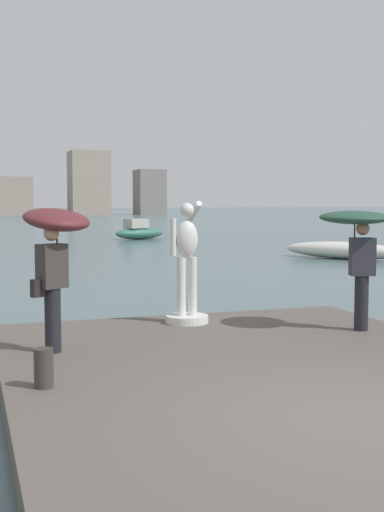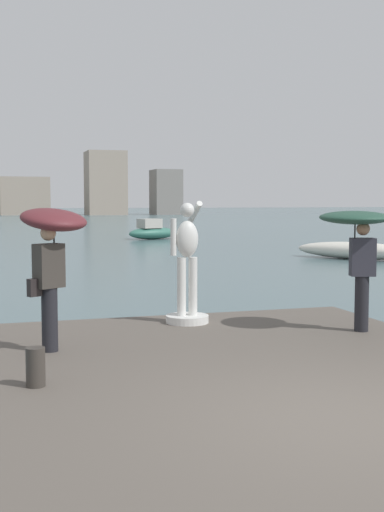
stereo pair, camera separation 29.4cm
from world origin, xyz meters
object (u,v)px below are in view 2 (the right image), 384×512
Objects in this scene: statue_white_figure at (187,274)px; boat_far at (152,231)px; boat_mid at (355,251)px; onlooker_right at (357,234)px; mooring_bollard at (36,367)px; onlooker_left at (52,241)px.

statue_white_figure is 32.15m from boat_far.
statue_white_figure is at bearing -129.32° from boat_mid.
onlooker_right is 0.37× the size of boat_mid.
mooring_bollard is at bearing -129.87° from statue_white_figure.
boat_far is at bearing 74.04° from onlooker_left.
statue_white_figure is at bearing 50.13° from mooring_bollard.
boat_mid is (11.69, 14.28, -0.87)m from statue_white_figure.
mooring_bollard reaches higher than boat_mid.
onlooker_right is (2.35, -1.48, 0.71)m from statue_white_figure.
statue_white_figure is at bearing 147.93° from onlooker_right.
statue_white_figure reaches higher than onlooker_right.
onlooker_left is at bearing -148.09° from statue_white_figure.
boat_mid is (14.43, 17.55, -0.26)m from mooring_bollard.
mooring_bollard is 0.08× the size of boat_mid.
onlooker_left is at bearing 179.98° from onlooker_right.
onlooker_left is 0.39× the size of boat_mid.
statue_white_figure is 4.71× the size of mooring_bollard.
boat_mid is (14.06, 15.75, -1.55)m from onlooker_left.
statue_white_figure is 1.07× the size of onlooker_right.
mooring_bollard is at bearing -160.55° from onlooker_right.
onlooker_right is at bearing -0.02° from onlooker_left.
boat_far is at bearing 105.28° from boat_mid.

